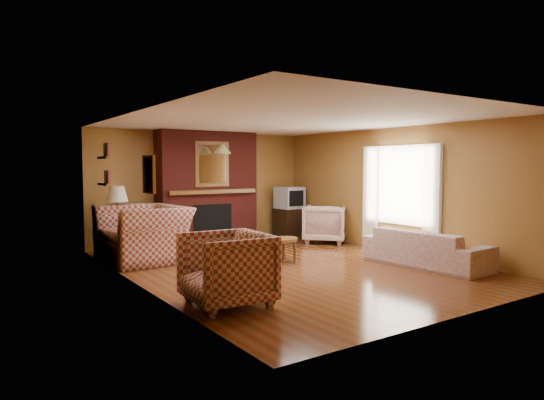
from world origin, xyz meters
TOP-DOWN VIEW (x-y plane):
  - floor at (0.00, 0.00)m, footprint 6.50×6.50m
  - ceiling at (0.00, 0.00)m, footprint 6.50×6.50m
  - wall_back at (0.00, 3.25)m, footprint 6.50×0.00m
  - wall_front at (0.00, -3.25)m, footprint 6.50×0.00m
  - wall_left at (-2.50, 0.00)m, footprint 0.00×6.50m
  - wall_right at (2.50, 0.00)m, footprint 0.00×6.50m
  - fireplace at (0.00, 2.98)m, footprint 2.20×0.82m
  - window_right at (2.45, -0.20)m, footprint 0.10×1.85m
  - bookshelf at (-2.44, 1.90)m, footprint 0.09×0.55m
  - botanical_print at (-2.47, -0.30)m, footprint 0.05×0.40m
  - pendant_light at (0.00, 2.30)m, footprint 0.36×0.36m
  - plaid_loveseat at (-1.85, 1.76)m, footprint 1.41×1.58m
  - plaid_armchair at (-1.95, -1.44)m, footprint 1.03×1.01m
  - floral_sofa at (1.90, -1.26)m, footprint 0.93×2.13m
  - floral_armchair at (2.13, 1.59)m, footprint 1.25×1.25m
  - coffee_table at (-0.03, 0.33)m, footprint 0.82×0.51m
  - side_table at (-2.10, 2.45)m, footprint 0.47×0.47m
  - table_lamp at (-2.10, 2.45)m, footprint 0.40×0.40m
  - tv_stand at (2.05, 2.80)m, footprint 0.62×0.57m
  - crt_tv at (2.05, 2.79)m, footprint 0.60×0.59m

SIDE VIEW (x-z plane):
  - floor at x=0.00m, z-range 0.00..0.00m
  - floral_sofa at x=1.90m, z-range 0.00..0.61m
  - side_table at x=-2.10m, z-range 0.00..0.63m
  - tv_stand at x=2.05m, z-range 0.00..0.66m
  - coffee_table at x=-0.03m, z-range 0.14..0.59m
  - floral_armchair at x=2.13m, z-range 0.00..0.82m
  - plaid_armchair at x=-1.95m, z-range 0.00..0.88m
  - plaid_loveseat at x=-1.85m, z-range 0.00..0.97m
  - crt_tv at x=2.05m, z-range 0.66..1.17m
  - table_lamp at x=-2.10m, z-range 0.66..1.33m
  - window_right at x=2.45m, z-range 0.13..2.13m
  - fireplace at x=0.00m, z-range -0.02..2.38m
  - wall_back at x=0.00m, z-range -2.05..4.45m
  - wall_front at x=0.00m, z-range -2.05..4.45m
  - wall_left at x=-2.50m, z-range -2.05..4.45m
  - wall_right at x=2.50m, z-range -2.05..4.45m
  - botanical_print at x=-2.47m, z-range 1.30..1.80m
  - bookshelf at x=-2.44m, z-range 1.31..2.02m
  - pendant_light at x=0.00m, z-range 1.76..2.24m
  - ceiling at x=0.00m, z-range 2.40..2.40m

